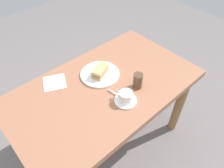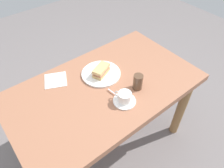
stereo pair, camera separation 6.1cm
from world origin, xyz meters
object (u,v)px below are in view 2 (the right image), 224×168
napkin (56,80)px  coffee_cup (124,97)px  sandwich_plate (101,74)px  dining_table (105,97)px  sandwich_front (101,70)px  spoon (116,94)px  drinking_glass (138,82)px  coffee_saucer (124,101)px

napkin → coffee_cup: bearing=-60.8°
sandwich_plate → napkin: size_ratio=1.87×
dining_table → coffee_cup: bearing=-85.6°
sandwich_plate → napkin: 0.32m
sandwich_front → napkin: bearing=151.0°
sandwich_plate → spoon: size_ratio=2.85×
spoon → drinking_glass: drinking_glass is taller
dining_table → spoon: size_ratio=13.38×
dining_table → coffee_cup: (0.01, -0.19, 0.16)m
sandwich_plate → sandwich_front: sandwich_front is taller
coffee_saucer → drinking_glass: drinking_glass is taller
sandwich_front → dining_table: bearing=-116.2°
sandwich_front → napkin: (-0.28, 0.16, -0.04)m
sandwich_plate → drinking_glass: size_ratio=2.52×
coffee_saucer → napkin: bearing=119.1°
napkin → drinking_glass: bearing=-45.9°
spoon → sandwich_front: bearing=78.6°
sandwich_plate → coffee_cup: coffee_cup is taller
coffee_cup → drinking_glass: size_ratio=1.02×
sandwich_plate → drinking_glass: bearing=-66.9°
coffee_cup → spoon: 0.08m
dining_table → napkin: napkin is taller
coffee_saucer → napkin: 0.51m
spoon → drinking_glass: size_ratio=0.89×
coffee_saucer → coffee_cup: 0.04m
dining_table → coffee_saucer: 0.23m
drinking_glass → coffee_cup: bearing=-166.2°
sandwich_front → coffee_saucer: (-0.03, -0.29, -0.04)m
sandwich_front → napkin: size_ratio=1.02×
sandwich_front → coffee_cup: (-0.03, -0.29, 0.00)m
coffee_cup → napkin: (-0.25, 0.45, -0.04)m
sandwich_plate → drinking_glass: (0.11, -0.26, 0.05)m
sandwich_plate → drinking_glass: drinking_glass is taller
dining_table → spoon: bearing=-87.0°
dining_table → drinking_glass: drinking_glass is taller
sandwich_front → coffee_cup: 0.29m
spoon → napkin: spoon is taller
sandwich_plate → dining_table: bearing=-115.7°
sandwich_plate → sandwich_front: (-0.00, -0.01, 0.04)m
dining_table → napkin: bearing=132.4°
coffee_saucer → sandwich_front: bearing=83.4°
coffee_cup → napkin: coffee_cup is taller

